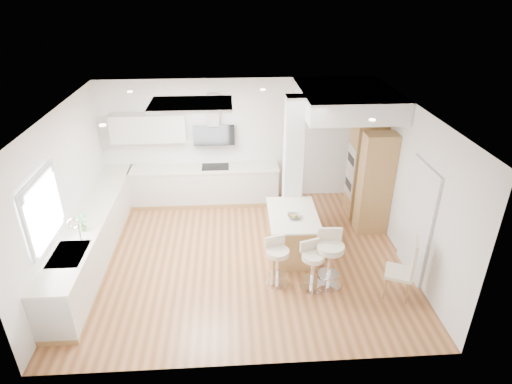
{
  "coord_description": "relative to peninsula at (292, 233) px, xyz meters",
  "views": [
    {
      "loc": [
        -0.15,
        -6.62,
        4.74
      ],
      "look_at": [
        0.3,
        0.4,
        1.16
      ],
      "focal_mm": 30.0,
      "sensor_mm": 36.0,
      "label": 1
    }
  ],
  "objects": [
    {
      "name": "doorway_right",
      "position": [
        2.01,
        -0.73,
        0.58
      ],
      "size": [
        0.05,
        1.0,
        2.1
      ],
      "color": "#474138",
      "rests_on": "ground"
    },
    {
      "name": "skylight",
      "position": [
        -1.75,
        0.47,
        2.35
      ],
      "size": [
        4.1,
        2.1,
        0.06
      ],
      "color": "silver",
      "rests_on": "ground"
    },
    {
      "name": "counter_left",
      "position": [
        -3.66,
        0.1,
        0.04
      ],
      "size": [
        0.63,
        4.5,
        1.35
      ],
      "color": "#AE844A",
      "rests_on": "ground"
    },
    {
      "name": "wall_right",
      "position": [
        2.04,
        -0.13,
        0.98
      ],
      "size": [
        0.04,
        5.0,
        2.8
      ],
      "primitive_type": "cube",
      "color": "silver",
      "rests_on": "ground"
    },
    {
      "name": "ground",
      "position": [
        -0.96,
        -0.13,
        -0.42
      ],
      "size": [
        6.0,
        6.0,
        0.0
      ],
      "primitive_type": "plane",
      "color": "#A86A3E",
      "rests_on": "ground"
    },
    {
      "name": "window_left",
      "position": [
        -3.92,
        -1.03,
        1.28
      ],
      "size": [
        0.06,
        1.28,
        1.07
      ],
      "color": "white",
      "rests_on": "ground"
    },
    {
      "name": "bar_stool_c",
      "position": [
        0.48,
        -1.01,
        0.16
      ],
      "size": [
        0.49,
        0.49,
        1.04
      ],
      "rotation": [
        0.0,
        0.0,
        -0.06
      ],
      "color": "white",
      "rests_on": "ground"
    },
    {
      "name": "dining_chair",
      "position": [
        1.64,
        -1.39,
        0.17
      ],
      "size": [
        0.56,
        0.56,
        1.1
      ],
      "rotation": [
        0.0,
        0.0,
        -0.42
      ],
      "color": "beige",
      "rests_on": "ground"
    },
    {
      "name": "pillar",
      "position": [
        0.09,
        0.82,
        0.98
      ],
      "size": [
        0.35,
        0.35,
        2.8
      ],
      "color": "silver",
      "rests_on": "ground"
    },
    {
      "name": "peninsula",
      "position": [
        0.0,
        0.0,
        0.0
      ],
      "size": [
        0.92,
        1.37,
        0.89
      ],
      "rotation": [
        0.0,
        0.0,
        -0.02
      ],
      "color": "#AE844A",
      "rests_on": "ground"
    },
    {
      "name": "soffit",
      "position": [
        1.14,
        1.27,
        2.18
      ],
      "size": [
        1.78,
        2.2,
        0.4
      ],
      "color": "white",
      "rests_on": "ground"
    },
    {
      "name": "wall_back",
      "position": [
        -0.96,
        2.37,
        0.98
      ],
      "size": [
        6.0,
        0.04,
        2.8
      ],
      "primitive_type": "cube",
      "color": "silver",
      "rests_on": "ground"
    },
    {
      "name": "counter_back",
      "position": [
        -1.87,
        2.1,
        0.28
      ],
      "size": [
        3.62,
        0.63,
        2.5
      ],
      "color": "#AE844A",
      "rests_on": "ground"
    },
    {
      "name": "bar_stool_b",
      "position": [
        0.18,
        -1.09,
        0.08
      ],
      "size": [
        0.5,
        0.5,
        0.88
      ],
      "rotation": [
        0.0,
        0.0,
        0.31
      ],
      "color": "white",
      "rests_on": "ground"
    },
    {
      "name": "ceiling",
      "position": [
        -0.96,
        -0.13,
        -0.42
      ],
      "size": [
        6.0,
        5.0,
        0.02
      ],
      "primitive_type": "cube",
      "color": "white",
      "rests_on": "ground"
    },
    {
      "name": "bar_stool_a",
      "position": [
        -0.38,
        -0.93,
        0.08
      ],
      "size": [
        0.48,
        0.48,
        0.88
      ],
      "rotation": [
        0.0,
        0.0,
        0.25
      ],
      "color": "white",
      "rests_on": "ground"
    },
    {
      "name": "wall_left",
      "position": [
        -3.96,
        -0.13,
        0.98
      ],
      "size": [
        0.04,
        5.0,
        2.8
      ],
      "primitive_type": "cube",
      "color": "silver",
      "rests_on": "ground"
    },
    {
      "name": "oven_column",
      "position": [
        1.72,
        1.1,
        0.63
      ],
      "size": [
        0.63,
        1.21,
        2.1
      ],
      "color": "#AE844A",
      "rests_on": "ground"
    }
  ]
}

